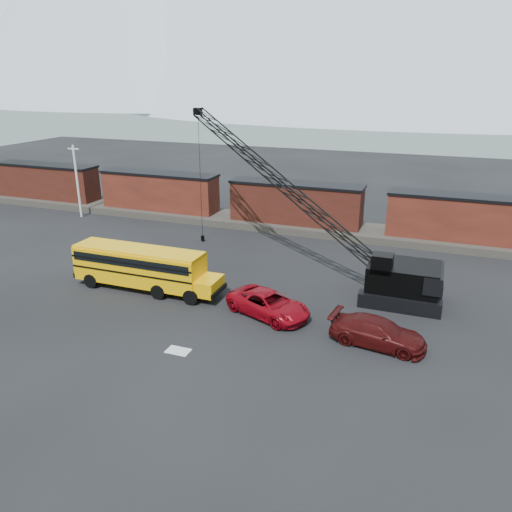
# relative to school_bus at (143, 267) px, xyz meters

# --- Properties ---
(ground) EXTENTS (160.00, 160.00, 0.00)m
(ground) POSITION_rel_school_bus_xyz_m (6.16, -3.02, -1.79)
(ground) COLOR black
(ground) RESTS_ON ground
(gravel_berm) EXTENTS (120.00, 5.00, 0.70)m
(gravel_berm) POSITION_rel_school_bus_xyz_m (6.16, 18.98, -1.44)
(gravel_berm) COLOR #48433B
(gravel_berm) RESTS_ON ground
(boxcar_west_far) EXTENTS (13.70, 3.10, 4.17)m
(boxcar_west_far) POSITION_rel_school_bus_xyz_m (-25.84, 18.98, 0.97)
(boxcar_west_far) COLOR #4C1915
(boxcar_west_far) RESTS_ON gravel_berm
(boxcar_west_near) EXTENTS (13.70, 3.10, 4.17)m
(boxcar_west_near) POSITION_rel_school_bus_xyz_m (-9.84, 18.98, 0.97)
(boxcar_west_near) COLOR #401A12
(boxcar_west_near) RESTS_ON gravel_berm
(boxcar_mid) EXTENTS (13.70, 3.10, 4.17)m
(boxcar_mid) POSITION_rel_school_bus_xyz_m (6.16, 18.98, 0.97)
(boxcar_mid) COLOR #4C1915
(boxcar_mid) RESTS_ON gravel_berm
(boxcar_east_near) EXTENTS (13.70, 3.10, 4.17)m
(boxcar_east_near) POSITION_rel_school_bus_xyz_m (22.16, 18.98, 0.97)
(boxcar_east_near) COLOR #401A12
(boxcar_east_near) RESTS_ON gravel_berm
(utility_pole) EXTENTS (1.40, 0.24, 8.00)m
(utility_pole) POSITION_rel_school_bus_xyz_m (-17.84, 14.98, 2.36)
(utility_pole) COLOR silver
(utility_pole) RESTS_ON ground
(snow_patch) EXTENTS (1.40, 0.90, 0.02)m
(snow_patch) POSITION_rel_school_bus_xyz_m (6.66, -7.02, -1.78)
(snow_patch) COLOR silver
(snow_patch) RESTS_ON ground
(school_bus) EXTENTS (11.65, 2.65, 3.19)m
(school_bus) POSITION_rel_school_bus_xyz_m (0.00, 0.00, 0.00)
(school_bus) COLOR #F8AE05
(school_bus) RESTS_ON ground
(red_pickup) EXTENTS (6.50, 4.72, 1.64)m
(red_pickup) POSITION_rel_school_bus_xyz_m (10.09, -0.83, -0.97)
(red_pickup) COLOR maroon
(red_pickup) RESTS_ON ground
(maroon_suv) EXTENTS (5.96, 3.07, 1.65)m
(maroon_suv) POSITION_rel_school_bus_xyz_m (17.41, -2.23, -0.97)
(maroon_suv) COLOR #3E0B0B
(maroon_suv) RESTS_ON ground
(crawler_crane) EXTENTS (22.39, 9.73, 12.59)m
(crawler_crane) POSITION_rel_school_bus_xyz_m (7.86, 8.16, 5.37)
(crawler_crane) COLOR black
(crawler_crane) RESTS_ON ground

